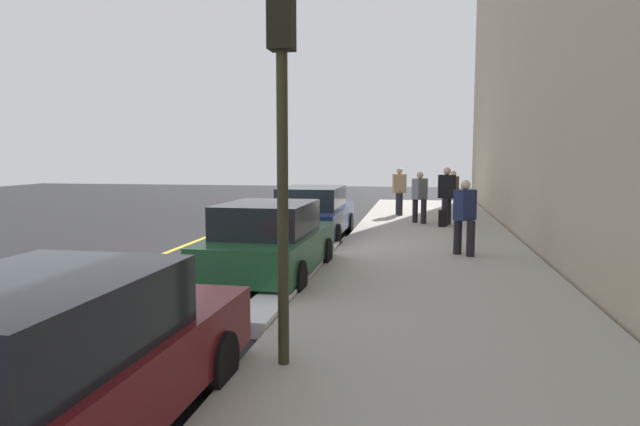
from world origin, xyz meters
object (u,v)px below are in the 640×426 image
Objects in this scene: pedestrian_navy_coat at (465,215)px; rolling_suitcase at (442,218)px; pedestrian_grey_coat at (420,196)px; pedestrian_black_coat at (447,194)px; parked_car_navy at (313,213)px; pedestrian_tan_coat at (399,190)px; pedestrian_brown_coat at (453,191)px; parked_car_maroon at (48,369)px; traffic_light_pole at (282,108)px; parked_car_green at (270,241)px.

pedestrian_navy_coat reaches higher than rolling_suitcase.
pedestrian_black_coat reaches higher than pedestrian_grey_coat.
parked_car_navy is 5.18× the size of rolling_suitcase.
pedestrian_brown_coat is (0.84, -2.02, -0.06)m from pedestrian_tan_coat.
rolling_suitcase is at bearing -137.39° from pedestrian_grey_coat.
pedestrian_grey_coat reaches higher than parked_car_maroon.
traffic_light_pole reaches higher than rolling_suitcase.
parked_car_maroon is 15.18m from pedestrian_black_coat.
pedestrian_black_coat is 1.13× the size of pedestrian_brown_coat.
parked_car_green is at bearing 161.37° from pedestrian_grey_coat.
parked_car_maroon is at bearing 165.82° from pedestrian_black_coat.
parked_car_green is at bearing 155.19° from rolling_suitcase.
pedestrian_tan_coat reaches higher than parked_car_green.
parked_car_navy is at bearing 137.33° from pedestrian_grey_coat.
pedestrian_brown_coat reaches higher than rolling_suitcase.
pedestrian_grey_coat is (8.46, -2.85, 0.30)m from parked_car_green.
parked_car_maroon is 14.79m from rolling_suitcase.
traffic_light_pole is (-13.10, 1.46, 1.85)m from pedestrian_grey_coat.
traffic_light_pole reaches higher than pedestrian_brown_coat.
parked_car_maroon is at bearing 145.07° from traffic_light_pole.
pedestrian_navy_coat is (-8.34, -1.75, -0.03)m from pedestrian_tan_coat.
pedestrian_grey_coat is (15.11, -2.86, 0.30)m from parked_car_maroon.
pedestrian_grey_coat is 13.31m from traffic_light_pole.
pedestrian_tan_coat reaches higher than pedestrian_navy_coat.
pedestrian_tan_coat is 1.04× the size of pedestrian_grey_coat.
parked_car_navy is 2.67× the size of pedestrian_navy_coat.
pedestrian_navy_coat is 9.19m from pedestrian_brown_coat.
pedestrian_tan_coat is 15.65m from traffic_light_pole.
traffic_light_pole is at bearing -171.25° from parked_car_navy.
parked_car_maroon and parked_car_navy have the same top height.
pedestrian_navy_coat is at bearing -178.53° from pedestrian_black_coat.
pedestrian_navy_coat is 0.42× the size of traffic_light_pole.
parked_car_navy is at bearing 146.81° from pedestrian_brown_coat.
pedestrian_grey_coat is at bearing -6.34° from traffic_light_pole.
parked_car_maroon is at bearing 173.13° from pedestrian_tan_coat.
parked_car_navy is 10.22m from traffic_light_pole.
parked_car_green is 8.88m from pedestrian_black_coat.
pedestrian_black_coat reaches higher than pedestrian_navy_coat.
rolling_suitcase is (-3.19, -1.45, -0.68)m from pedestrian_tan_coat.
traffic_light_pole is at bearing 169.68° from pedestrian_black_coat.
pedestrian_tan_coat is at bearing 24.49° from rolling_suitcase.
pedestrian_black_coat is at bearing -53.58° from parked_car_navy.
pedestrian_black_coat is (2.83, -3.83, 0.38)m from parked_car_navy.
traffic_light_pole is (-4.64, -1.40, 2.15)m from parked_car_green.
rolling_suitcase is at bearing -56.22° from parked_car_navy.
pedestrian_grey_coat reaches higher than pedestrian_brown_coat.
parked_car_maroon is 9.98m from pedestrian_navy_coat.
pedestrian_black_coat is at bearing 1.47° from pedestrian_navy_coat.
parked_car_green is 4.77× the size of rolling_suitcase.
parked_car_maroon is 2.79× the size of pedestrian_brown_coat.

